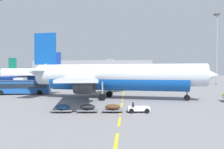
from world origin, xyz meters
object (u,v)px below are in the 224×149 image
(airliner_mid_left, at_px, (34,73))
(baggage_train, at_px, (100,108))
(ground_power_truck, at_px, (21,83))
(airliner_far_right, at_px, (19,74))
(airliner_foreground, at_px, (114,77))
(apron_light_mast_far, at_px, (217,41))
(apron_shuttle_bus, at_px, (21,86))

(airliner_mid_left, distance_m, baggage_train, 110.10)
(baggage_train, bearing_deg, airliner_mid_left, 116.95)
(airliner_mid_left, xyz_separation_m, ground_power_truck, (24.48, -65.94, -2.20))
(ground_power_truck, bearing_deg, airliner_far_right, 117.74)
(ground_power_truck, relative_size, baggage_train, 0.63)
(airliner_foreground, distance_m, apron_light_mast_far, 57.89)
(apron_light_mast_far, bearing_deg, airliner_mid_left, 154.78)
(ground_power_truck, bearing_deg, baggage_train, -51.71)
(ground_power_truck, bearing_deg, apron_shuttle_bus, -64.19)
(airliner_mid_left, relative_size, airliner_far_right, 0.96)
(airliner_mid_left, relative_size, baggage_train, 2.72)
(airliner_far_right, bearing_deg, ground_power_truck, -62.26)
(airliner_far_right, relative_size, apron_shuttle_bus, 2.68)
(airliner_foreground, bearing_deg, ground_power_truck, 144.21)
(baggage_train, bearing_deg, airliner_foreground, 86.46)
(airliner_mid_left, distance_m, apron_light_mast_far, 95.61)
(airliner_far_right, xyz_separation_m, ground_power_truck, (9.48, -18.02, -2.10))
(airliner_foreground, xyz_separation_m, ground_power_truck, (-26.21, 18.90, -2.30))
(airliner_far_right, distance_m, apron_shuttle_bus, 34.52)
(airliner_far_right, bearing_deg, baggage_train, -55.21)
(airliner_mid_left, height_order, airliner_far_right, airliner_mid_left)
(airliner_foreground, relative_size, apron_shuttle_bus, 2.82)
(airliner_mid_left, height_order, apron_light_mast_far, apron_light_mast_far)
(ground_power_truck, xyz_separation_m, apron_light_mast_far, (61.32, 25.53, 14.38))
(airliner_mid_left, relative_size, ground_power_truck, 4.31)
(airliner_foreground, relative_size, baggage_train, 2.98)
(apron_shuttle_bus, xyz_separation_m, ground_power_truck, (-6.15, 12.71, -0.10))
(baggage_train, height_order, apron_light_mast_far, apron_light_mast_far)
(baggage_train, distance_m, apron_light_mast_far, 69.71)
(airliner_mid_left, height_order, apron_shuttle_bus, airliner_mid_left)
(baggage_train, bearing_deg, apron_shuttle_bus, 134.69)
(apron_shuttle_bus, bearing_deg, baggage_train, -45.31)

